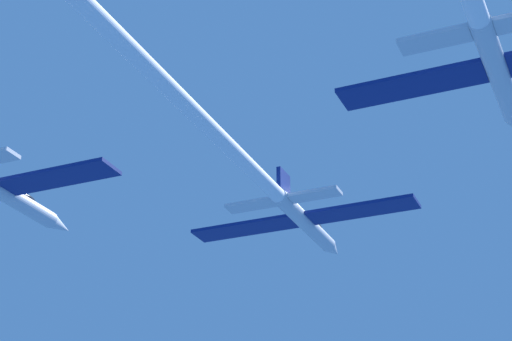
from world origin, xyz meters
TOP-DOWN VIEW (x-y plane):
  - jet_lead at (-0.76, -17.82)m, footprint 16.72×60.37m

SIDE VIEW (x-z plane):
  - jet_lead at x=-0.76m, z-range -0.92..1.85m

